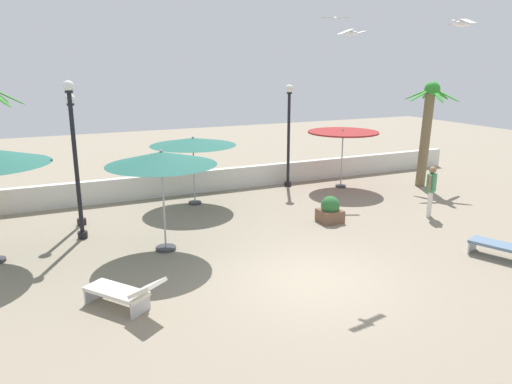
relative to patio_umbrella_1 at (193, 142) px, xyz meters
name	(u,v)px	position (x,y,z in m)	size (l,w,h in m)	color
ground_plane	(311,280)	(0.50, -7.30, -2.26)	(56.00, 56.00, 0.00)	gray
boundary_wall	(195,182)	(0.50, 1.53, -1.83)	(25.20, 0.30, 0.86)	silver
patio_umbrella_1	(193,142)	(0.00, 0.00, 0.00)	(3.05, 3.05, 2.48)	#333338
patio_umbrella_2	(343,134)	(6.25, -0.13, -0.07)	(2.84, 2.84, 2.42)	#333338
patio_umbrella_3	(161,159)	(-2.11, -3.98, 0.26)	(2.92, 2.92, 2.77)	#333338
palm_tree_1	(428,122)	(9.49, -1.34, 0.39)	(2.23, 2.11, 4.26)	brown
lamp_post_0	(75,156)	(-4.08, -2.07, 0.18)	(0.30, 0.30, 4.50)	black
lamp_post_1	(75,154)	(-3.98, -0.77, 0.00)	(0.31, 0.31, 4.07)	black
lamp_post_2	(289,129)	(4.33, 0.92, 0.13)	(0.33, 0.33, 4.14)	black
lounge_chair_0	(508,245)	(5.73, -8.40, -1.86)	(1.19, 1.91, 0.81)	#B7B7BC
lounge_chair_1	(124,292)	(-3.72, -6.92, -1.86)	(1.54, 1.83, 0.83)	#B7B7BC
guest_0	(431,186)	(6.62, -4.71, -1.23)	(0.49, 0.39, 1.70)	silver
seagull_0	(335,18)	(6.08, 0.52, 4.38)	(1.07, 0.54, 0.14)	white
seagull_1	(461,23)	(2.65, -9.02, 3.42)	(0.57, 1.01, 0.15)	white
seagull_2	(352,33)	(2.16, -6.13, 3.39)	(1.04, 0.43, 0.17)	white
planter	(330,210)	(3.31, -3.81, -1.88)	(0.70, 0.70, 0.85)	brown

